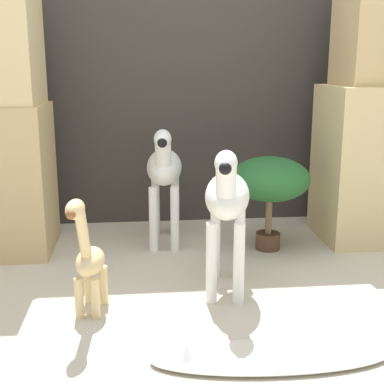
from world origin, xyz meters
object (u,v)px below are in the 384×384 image
at_px(giraffe_figurine, 88,258).
at_px(potted_palm_front, 270,181).
at_px(zebra_left, 164,171).
at_px(zebra_right, 227,202).
at_px(surfboard, 268,356).

distance_m(giraffe_figurine, potted_palm_front, 1.24).
relative_size(zebra_left, potted_palm_front, 1.31).
relative_size(zebra_right, zebra_left, 1.00).
height_order(zebra_right, potted_palm_front, zebra_right).
height_order(giraffe_figurine, potted_palm_front, giraffe_figurine).
relative_size(zebra_left, surfboard, 0.79).
xyz_separation_m(zebra_left, surfboard, (0.31, -1.35, -0.43)).
bearing_deg(giraffe_figurine, zebra_left, 67.30).
height_order(giraffe_figurine, surfboard, giraffe_figurine).
bearing_deg(giraffe_figurine, surfboard, -32.98).
relative_size(zebra_right, surfboard, 0.79).
height_order(zebra_right, zebra_left, same).
bearing_deg(zebra_right, surfboard, -84.64).
bearing_deg(zebra_right, giraffe_figurine, -164.60).
height_order(zebra_left, surfboard, zebra_left).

